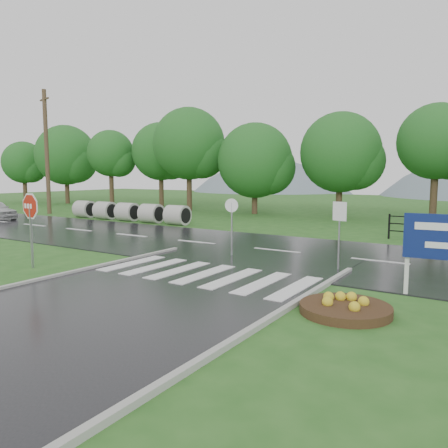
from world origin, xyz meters
The scene contains 10 objects.
ground centered at (0.00, 0.00, 0.00)m, with size 120.00×120.00×0.00m, color #275A1E.
main_road centered at (0.00, 10.00, 0.00)m, with size 90.00×8.00×0.04m, color black.
crosswalk centered at (0.00, 5.00, 0.06)m, with size 6.50×2.80×0.02m.
treeline centered at (1.00, 24.00, 0.00)m, with size 83.20×5.20×10.00m.
culvert_pipes centered at (-13.31, 15.00, 0.60)m, with size 9.70×1.20×1.20m.
stop_sign centered at (-5.39, 2.84, 1.84)m, with size 1.17×0.08×2.64m.
flower_bed centered at (4.73, 3.76, 0.15)m, with size 2.02×2.02×0.40m.
reg_sign_small centered at (3.20, 7.89, 1.57)m, with size 0.48×0.14×2.22m.
reg_sign_round centered at (-0.96, 8.13, 1.39)m, with size 0.49×0.15×2.18m.
utility_pole_west centered at (-22.28, 15.50, 4.80)m, with size 1.65×0.54×9.45m.
Camera 1 is at (7.56, -5.62, 3.10)m, focal length 35.00 mm.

